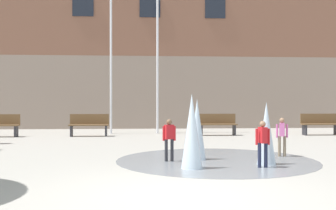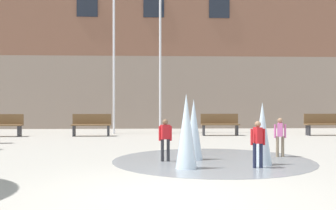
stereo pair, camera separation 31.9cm
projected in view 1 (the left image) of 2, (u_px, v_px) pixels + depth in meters
name	position (u px, v px, depth m)	size (l,w,h in m)	color
ground_plane	(175.00, 196.00, 5.76)	(100.00, 100.00, 0.00)	#9E998E
library_building	(149.00, 55.00, 23.81)	(36.00, 6.05, 8.59)	gray
splash_fountain	(216.00, 136.00, 8.84)	(4.76, 4.76, 1.56)	gray
park_bench_under_left_flagpole	(89.00, 125.00, 16.11)	(1.60, 0.44, 0.91)	#28282D
park_bench_under_right_flagpole	(217.00, 124.00, 16.56)	(1.60, 0.44, 0.91)	#28282D
park_bench_near_trashcan	(320.00, 124.00, 16.75)	(1.60, 0.44, 0.91)	#28282D
child_running	(263.00, 140.00, 8.27)	(0.31, 0.23, 0.99)	#1E233D
child_in_fountain	(169.00, 137.00, 9.16)	(0.31, 0.20, 0.99)	#28282D
child_with_pink_shirt	(282.00, 134.00, 9.99)	(0.31, 0.24, 0.99)	#89755B
flagpole_left	(112.00, 35.00, 17.51)	(0.80, 0.10, 8.30)	silver
flagpole_right	(158.00, 42.00, 17.66)	(0.80, 0.10, 7.77)	silver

